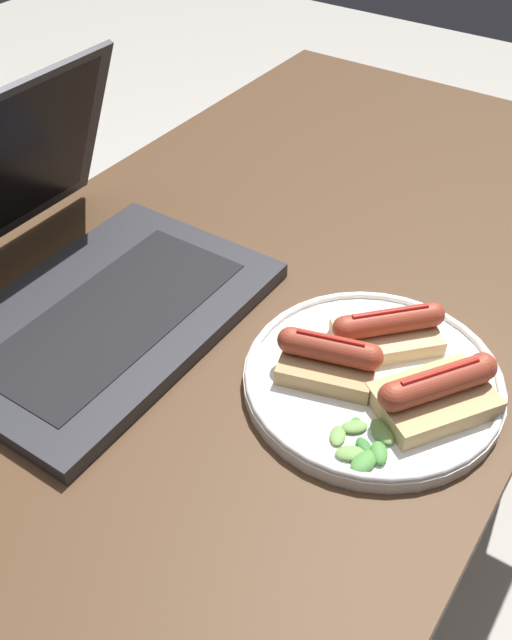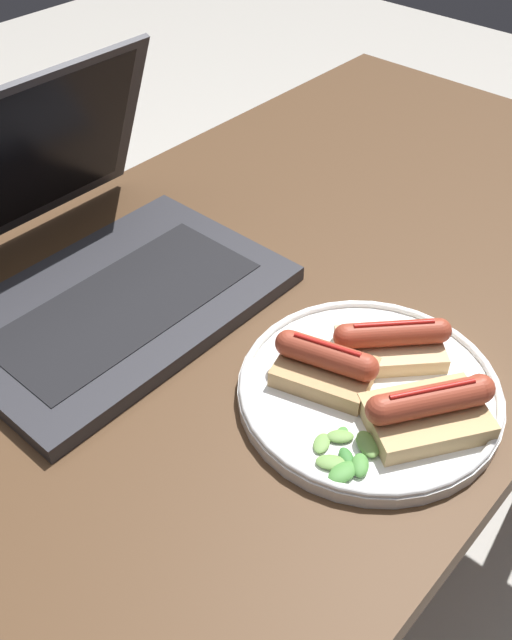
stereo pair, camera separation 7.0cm
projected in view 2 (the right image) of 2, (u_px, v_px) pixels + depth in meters
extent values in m
plane|color=#B7B2A8|center=(255.00, 607.00, 1.30)|extent=(6.00, 6.00, 0.00)
cube|color=#4C331E|center=(255.00, 312.00, 0.83)|extent=(1.38, 0.67, 0.04)
cylinder|color=#4C331E|center=(355.00, 249.00, 1.55)|extent=(0.05, 0.05, 0.70)
cube|color=#2D2D33|center=(119.00, 303.00, 0.80)|extent=(0.36, 0.24, 0.02)
cube|color=black|center=(126.00, 302.00, 0.79)|extent=(0.30, 0.13, 0.00)
cube|color=#2D2D33|center=(12.00, 164.00, 0.80)|extent=(0.36, 0.09, 0.21)
cube|color=black|center=(13.00, 164.00, 0.80)|extent=(0.33, 0.08, 0.19)
cylinder|color=white|center=(369.00, 392.00, 0.70)|extent=(0.26, 0.26, 0.01)
torus|color=white|center=(370.00, 386.00, 0.70)|extent=(0.26, 0.26, 0.01)
cube|color=tan|center=(325.00, 372.00, 0.70)|extent=(0.09, 0.11, 0.02)
cylinder|color=#9E3D28|center=(326.00, 355.00, 0.68)|extent=(0.05, 0.08, 0.03)
sphere|color=#9E3D28|center=(365.00, 368.00, 0.67)|extent=(0.03, 0.03, 0.03)
sphere|color=#9E3D28|center=(288.00, 343.00, 0.70)|extent=(0.03, 0.03, 0.03)
cylinder|color=red|center=(327.00, 345.00, 0.68)|extent=(0.02, 0.07, 0.00)
cube|color=#D6B784|center=(390.00, 349.00, 0.72)|extent=(0.12, 0.12, 0.02)
cylinder|color=#9E3D28|center=(393.00, 333.00, 0.71)|extent=(0.09, 0.08, 0.03)
sphere|color=#9E3D28|center=(439.00, 331.00, 0.71)|extent=(0.03, 0.03, 0.03)
sphere|color=#9E3D28|center=(346.00, 336.00, 0.71)|extent=(0.03, 0.03, 0.03)
cylinder|color=red|center=(394.00, 324.00, 0.70)|extent=(0.06, 0.06, 0.01)
cube|color=tan|center=(426.00, 417.00, 0.65)|extent=(0.13, 0.12, 0.02)
cylinder|color=#9E3D28|center=(430.00, 400.00, 0.64)|extent=(0.10, 0.08, 0.03)
sphere|color=#9E3D28|center=(479.00, 390.00, 0.65)|extent=(0.03, 0.03, 0.03)
sphere|color=#9E3D28|center=(380.00, 410.00, 0.63)|extent=(0.03, 0.03, 0.03)
cylinder|color=red|center=(433.00, 389.00, 0.63)|extent=(0.07, 0.05, 0.01)
ellipsoid|color=#4C8E3D|center=(342.00, 434.00, 0.65)|extent=(0.02, 0.02, 0.00)
ellipsoid|color=#709E4C|center=(331.00, 462.00, 0.63)|extent=(0.03, 0.03, 0.01)
ellipsoid|color=#4C8E3D|center=(360.00, 465.00, 0.62)|extent=(0.03, 0.03, 0.01)
ellipsoid|color=#387A33|center=(346.00, 456.00, 0.63)|extent=(0.02, 0.02, 0.01)
ellipsoid|color=#709E4C|center=(368.00, 444.00, 0.64)|extent=(0.03, 0.04, 0.01)
ellipsoid|color=#709E4C|center=(340.00, 436.00, 0.65)|extent=(0.03, 0.03, 0.01)
ellipsoid|color=#709E4C|center=(322.00, 443.00, 0.64)|extent=(0.03, 0.02, 0.01)
ellipsoid|color=#4C8E3D|center=(343.00, 472.00, 0.62)|extent=(0.03, 0.02, 0.01)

